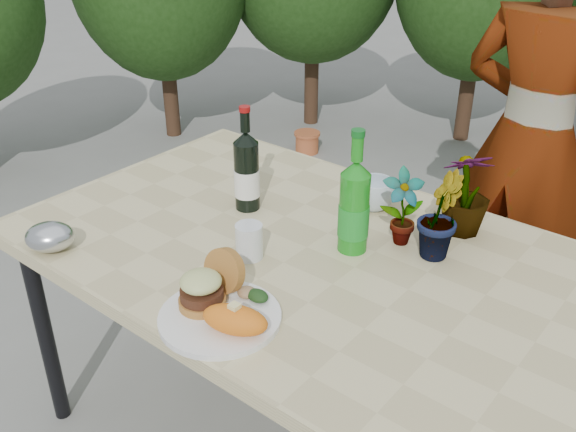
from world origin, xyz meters
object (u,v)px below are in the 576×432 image
Objects in this scene: person at (531,142)px; patio_table at (306,265)px; dinner_plate at (220,317)px; wine_bottle at (247,172)px.

patio_table is at bearing 84.45° from person.
dinner_plate is at bearing 89.27° from person.
person is (0.18, 1.40, 0.03)m from dinner_plate.
wine_bottle is (-0.28, 0.07, 0.17)m from patio_table.
dinner_plate is 1.42m from person.
wine_bottle is 1.08m from person.
patio_table is 0.38m from dinner_plate.
patio_table is 5.03× the size of wine_bottle.
person reaches higher than patio_table.
patio_table is 1.06m from person.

